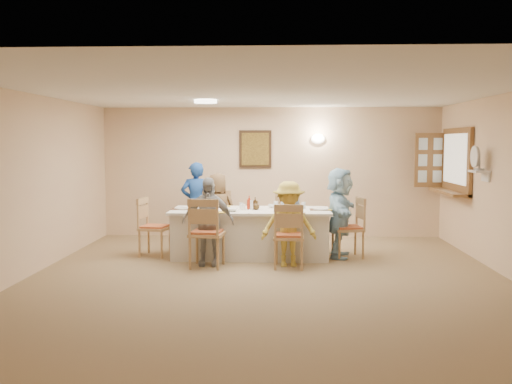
{
  "coord_description": "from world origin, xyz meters",
  "views": [
    {
      "loc": [
        0.17,
        -7.52,
        1.83
      ],
      "look_at": [
        -0.2,
        1.4,
        1.05
      ],
      "focal_mm": 40.0,
      "sensor_mm": 36.0,
      "label": 1
    }
  ],
  "objects_px": {
    "serving_hatch": "(457,162)",
    "chair_front_left": "(207,232)",
    "chair_back_left": "(219,219)",
    "diner_front_left": "(208,221)",
    "diner_front_right": "(289,224)",
    "chair_front_right": "(289,235)",
    "diner_back_right": "(288,215)",
    "caregiver": "(196,203)",
    "condiment_ketchup": "(249,203)",
    "chair_right_end": "(348,227)",
    "diner_back_left": "(218,211)",
    "diner_right_end": "(340,213)",
    "chair_back_right": "(287,219)",
    "desk_fan": "(477,161)",
    "dining_table": "(251,233)",
    "chair_left_end": "(155,227)"
  },
  "relations": [
    {
      "from": "serving_hatch",
      "to": "diner_front_left",
      "type": "bearing_deg",
      "value": -159.0
    },
    {
      "from": "diner_front_right",
      "to": "diner_front_left",
      "type": "bearing_deg",
      "value": 175.57
    },
    {
      "from": "desk_fan",
      "to": "condiment_ketchup",
      "type": "relative_size",
      "value": 1.37
    },
    {
      "from": "dining_table",
      "to": "chair_right_end",
      "type": "height_order",
      "value": "chair_right_end"
    },
    {
      "from": "diner_back_right",
      "to": "diner_front_left",
      "type": "bearing_deg",
      "value": 45.21
    },
    {
      "from": "chair_left_end",
      "to": "serving_hatch",
      "type": "bearing_deg",
      "value": -70.41
    },
    {
      "from": "desk_fan",
      "to": "chair_back_right",
      "type": "bearing_deg",
      "value": 155.78
    },
    {
      "from": "condiment_ketchup",
      "to": "chair_right_end",
      "type": "bearing_deg",
      "value": -0.5
    },
    {
      "from": "chair_back_right",
      "to": "diner_right_end",
      "type": "bearing_deg",
      "value": -43.79
    },
    {
      "from": "diner_front_right",
      "to": "chair_front_left",
      "type": "bearing_deg",
      "value": -178.72
    },
    {
      "from": "serving_hatch",
      "to": "diner_front_right",
      "type": "relative_size",
      "value": 1.19
    },
    {
      "from": "serving_hatch",
      "to": "diner_front_right",
      "type": "xyz_separation_m",
      "value": [
        -2.9,
        -1.57,
        -0.87
      ]
    },
    {
      "from": "diner_front_right",
      "to": "chair_front_right",
      "type": "bearing_deg",
      "value": -94.43
    },
    {
      "from": "diner_back_right",
      "to": "caregiver",
      "type": "height_order",
      "value": "caregiver"
    },
    {
      "from": "chair_back_right",
      "to": "condiment_ketchup",
      "type": "height_order",
      "value": "chair_back_right"
    },
    {
      "from": "chair_front_right",
      "to": "diner_front_right",
      "type": "bearing_deg",
      "value": -87.58
    },
    {
      "from": "chair_front_right",
      "to": "diner_back_left",
      "type": "height_order",
      "value": "diner_back_left"
    },
    {
      "from": "chair_right_end",
      "to": "caregiver",
      "type": "distance_m",
      "value": 2.85
    },
    {
      "from": "chair_left_end",
      "to": "caregiver",
      "type": "distance_m",
      "value": 1.28
    },
    {
      "from": "desk_fan",
      "to": "chair_back_right",
      "type": "height_order",
      "value": "desk_fan"
    },
    {
      "from": "diner_front_right",
      "to": "caregiver",
      "type": "height_order",
      "value": "caregiver"
    },
    {
      "from": "serving_hatch",
      "to": "desk_fan",
      "type": "height_order",
      "value": "serving_hatch"
    },
    {
      "from": "diner_front_right",
      "to": "caregiver",
      "type": "distance_m",
      "value": 2.47
    },
    {
      "from": "chair_left_end",
      "to": "diner_back_right",
      "type": "bearing_deg",
      "value": -62.91
    },
    {
      "from": "chair_front_right",
      "to": "diner_right_end",
      "type": "bearing_deg",
      "value": -133.29
    },
    {
      "from": "chair_back_left",
      "to": "chair_left_end",
      "type": "height_order",
      "value": "chair_back_left"
    },
    {
      "from": "diner_back_left",
      "to": "desk_fan",
      "type": "bearing_deg",
      "value": 163.1
    },
    {
      "from": "desk_fan",
      "to": "chair_back_left",
      "type": "distance_m",
      "value": 4.32
    },
    {
      "from": "diner_right_end",
      "to": "chair_back_left",
      "type": "bearing_deg",
      "value": 77.58
    },
    {
      "from": "diner_front_right",
      "to": "condiment_ketchup",
      "type": "height_order",
      "value": "diner_front_right"
    },
    {
      "from": "chair_back_right",
      "to": "chair_front_right",
      "type": "xyz_separation_m",
      "value": [
        0.0,
        -1.6,
        -0.02
      ]
    },
    {
      "from": "dining_table",
      "to": "caregiver",
      "type": "bearing_deg",
      "value": 132.4
    },
    {
      "from": "desk_fan",
      "to": "diner_front_right",
      "type": "distance_m",
      "value": 2.95
    },
    {
      "from": "chair_back_right",
      "to": "diner_front_right",
      "type": "relative_size",
      "value": 0.79
    },
    {
      "from": "chair_back_left",
      "to": "diner_front_left",
      "type": "bearing_deg",
      "value": -94.85
    },
    {
      "from": "caregiver",
      "to": "desk_fan",
      "type": "bearing_deg",
      "value": 146.16
    },
    {
      "from": "chair_front_right",
      "to": "caregiver",
      "type": "bearing_deg",
      "value": -47.34
    },
    {
      "from": "chair_back_right",
      "to": "chair_right_end",
      "type": "distance_m",
      "value": 1.24
    },
    {
      "from": "diner_back_left",
      "to": "diner_right_end",
      "type": "height_order",
      "value": "diner_right_end"
    },
    {
      "from": "serving_hatch",
      "to": "desk_fan",
      "type": "bearing_deg",
      "value": -94.66
    },
    {
      "from": "chair_back_left",
      "to": "diner_back_right",
      "type": "height_order",
      "value": "diner_back_right"
    },
    {
      "from": "chair_back_left",
      "to": "condiment_ketchup",
      "type": "xyz_separation_m",
      "value": [
        0.58,
        -0.79,
        0.38
      ]
    },
    {
      "from": "chair_back_left",
      "to": "condiment_ketchup",
      "type": "distance_m",
      "value": 1.05
    },
    {
      "from": "diner_back_left",
      "to": "diner_front_right",
      "type": "distance_m",
      "value": 1.81
    },
    {
      "from": "dining_table",
      "to": "chair_back_left",
      "type": "height_order",
      "value": "chair_back_left"
    },
    {
      "from": "chair_back_left",
      "to": "diner_back_left",
      "type": "distance_m",
      "value": 0.2
    },
    {
      "from": "diner_front_right",
      "to": "condiment_ketchup",
      "type": "relative_size",
      "value": 5.75
    },
    {
      "from": "condiment_ketchup",
      "to": "diner_back_right",
      "type": "bearing_deg",
      "value": 46.95
    },
    {
      "from": "chair_right_end",
      "to": "caregiver",
      "type": "relative_size",
      "value": 0.65
    },
    {
      "from": "serving_hatch",
      "to": "chair_front_left",
      "type": "xyz_separation_m",
      "value": [
        -4.1,
        -1.69,
        -0.98
      ]
    }
  ]
}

